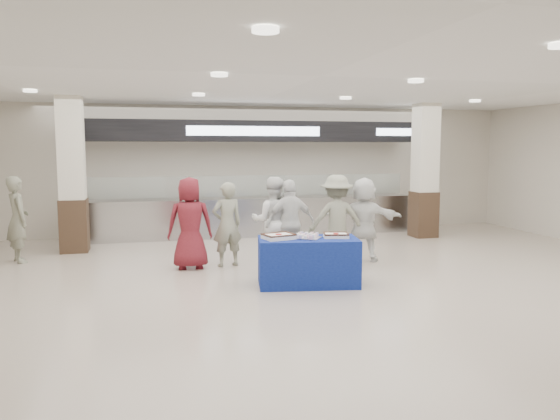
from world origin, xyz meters
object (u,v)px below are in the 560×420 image
object	(u,v)px
display_table	(308,262)
soldier_b	(336,219)
soldier_bg	(18,219)
sheet_cake_right	(336,235)
soldier_a	(227,224)
cupcake_tray	(306,236)
chef_short	(290,223)
chef_tall	(273,221)
civilian_white	(363,219)
civilian_maroon	(190,223)
sheet_cake_left	(279,236)

from	to	relation	value
display_table	soldier_b	xyz separation A→B (m)	(1.00, 1.49, 0.45)
soldier_b	soldier_bg	size ratio (longest dim) A/B	1.01
sheet_cake_right	soldier_a	world-z (taller)	soldier_a
cupcake_tray	soldier_b	size ratio (longest dim) A/B	0.32
soldier_a	chef_short	xyz separation A→B (m)	(1.12, -0.26, 0.02)
chef_tall	civilian_white	world-z (taller)	chef_tall
sheet_cake_right	civilian_maroon	bearing A→B (deg)	142.02
civilian_white	soldier_bg	world-z (taller)	soldier_bg
sheet_cake_left	chef_short	bearing A→B (deg)	68.00
civilian_maroon	civilian_white	size ratio (longest dim) A/B	1.03
sheet_cake_left	cupcake_tray	distance (m)	0.44
chef_tall	chef_short	world-z (taller)	chef_tall
sheet_cake_left	soldier_a	xyz separation A→B (m)	(-0.57, 1.65, -0.03)
sheet_cake_right	chef_short	xyz separation A→B (m)	(-0.36, 1.46, 0.00)
sheet_cake_right	chef_short	world-z (taller)	chef_short
display_table	sheet_cake_right	bearing A→B (deg)	3.67
soldier_a	chef_short	distance (m)	1.16
soldier_a	cupcake_tray	bearing A→B (deg)	109.54
sheet_cake_right	soldier_bg	world-z (taller)	soldier_bg
chef_tall	chef_short	distance (m)	0.35
chef_tall	display_table	bearing A→B (deg)	111.03
soldier_a	chef_tall	bearing A→B (deg)	164.82
soldier_b	civilian_white	distance (m)	0.55
sheet_cake_left	sheet_cake_right	distance (m)	0.92
sheet_cake_right	chef_short	bearing A→B (deg)	103.71
civilian_white	sheet_cake_left	bearing A→B (deg)	52.99
soldier_b	sheet_cake_left	bearing A→B (deg)	51.88
soldier_a	sheet_cake_right	bearing A→B (deg)	119.17
civilian_maroon	soldier_b	xyz separation A→B (m)	(2.71, -0.14, 0.00)
chef_short	soldier_b	bearing A→B (deg)	179.10
chef_tall	sheet_cake_left	bearing A→B (deg)	94.39
sheet_cake_right	chef_short	distance (m)	1.50
cupcake_tray	soldier_b	bearing A→B (deg)	55.02
sheet_cake_right	cupcake_tray	xyz separation A→B (m)	(-0.48, 0.05, -0.01)
chef_tall	soldier_bg	world-z (taller)	soldier_bg
display_table	sheet_cake_right	distance (m)	0.61
chef_short	civilian_white	world-z (taller)	civilian_white
cupcake_tray	chef_short	bearing A→B (deg)	85.11
chef_short	soldier_bg	world-z (taller)	soldier_bg
sheet_cake_right	cupcake_tray	size ratio (longest dim) A/B	0.83
chef_short	soldier_bg	distance (m)	5.15
sheet_cake_left	soldier_a	bearing A→B (deg)	109.00
soldier_a	chef_tall	distance (m)	0.85
civilian_white	display_table	bearing A→B (deg)	61.07
sheet_cake_right	soldier_bg	size ratio (longest dim) A/B	0.27
display_table	sheet_cake_right	world-z (taller)	sheet_cake_right
sheet_cake_left	cupcake_tray	size ratio (longest dim) A/B	0.98
chef_tall	soldier_b	distance (m)	1.20
sheet_cake_left	civilian_white	world-z (taller)	civilian_white
sheet_cake_right	cupcake_tray	world-z (taller)	sheet_cake_right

